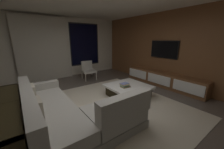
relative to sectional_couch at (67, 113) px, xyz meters
name	(u,v)px	position (x,y,z in m)	size (l,w,h in m)	color
floor	(101,108)	(0.91, 0.19, -0.29)	(9.20, 9.20, 0.00)	#564C44
back_wall_with_window	(56,48)	(0.85, 3.81, 1.05)	(6.60, 0.30, 2.70)	beige
media_wall	(172,50)	(3.97, 0.19, 1.06)	(0.12, 7.80, 2.70)	brown
area_rug	(114,106)	(1.26, 0.09, -0.28)	(3.20, 3.80, 0.01)	beige
sectional_couch	(67,113)	(0.00, 0.00, 0.00)	(1.98, 2.50, 0.82)	gray
coffee_table	(128,91)	(1.97, 0.32, -0.10)	(1.16, 1.16, 0.36)	black
book_stack_on_coffee_table	(125,85)	(1.81, 0.30, 0.13)	(0.26, 0.22, 0.11)	#87795C
accent_chair_near_window	(88,69)	(1.84, 2.76, 0.14)	(0.60, 0.62, 0.78)	#B2ADA0
media_console	(163,79)	(3.68, 0.25, -0.04)	(0.46, 3.10, 0.52)	brown
mounted_tv	(164,49)	(3.86, 0.44, 1.06)	(0.05, 1.10, 0.64)	black
console_table_behind_couch	(9,121)	(-0.91, 0.13, 0.13)	(0.40, 2.10, 0.74)	black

